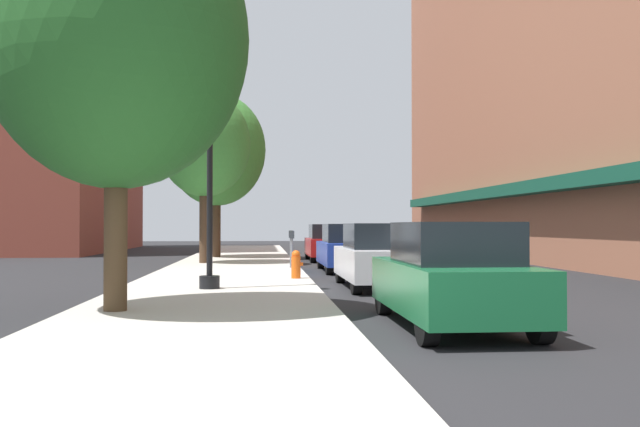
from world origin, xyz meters
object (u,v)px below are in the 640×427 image
tree_near (117,38)px  car_white (378,257)px  lamppost (210,158)px  car_blue (347,248)px  tree_mid (217,150)px  fire_hydrant (296,264)px  tree_far (205,145)px  parking_meter_far (292,245)px  car_red (327,243)px  car_green (451,276)px  parking_meter_near (291,244)px

tree_near → car_white: size_ratio=1.74×
lamppost → car_blue: 8.73m
tree_mid → car_blue: 11.03m
fire_hydrant → tree_far: tree_far is taller
parking_meter_far → tree_near: tree_near is taller
tree_mid → car_red: tree_mid is taller
parking_meter_far → car_white: size_ratio=0.30×
car_green → car_white: (0.00, 6.70, 0.00)m
parking_meter_near → car_red: bearing=73.6°
tree_far → car_blue: 7.57m
parking_meter_far → tree_mid: (-3.14, 9.49, 4.23)m
lamppost → car_blue: bearing=60.0°
car_white → car_red: (0.00, 13.20, 0.00)m
lamppost → tree_far: 11.15m
tree_near → car_green: 7.07m
tree_far → car_green: bearing=-72.5°
car_white → car_blue: (0.00, 6.23, 0.00)m
lamppost → tree_mid: (-0.89, 16.02, 1.98)m
tree_far → tree_near: bearing=-91.1°
lamppost → car_red: (4.20, 14.23, -2.39)m
parking_meter_near → tree_far: bearing=134.3°
tree_far → car_white: 11.94m
tree_near → tree_far: bearing=88.9°
tree_far → car_white: bearing=-62.3°
parking_meter_near → parking_meter_far: 1.09m
parking_meter_far → car_white: (1.95, -5.50, -0.14)m
parking_meter_far → car_green: (1.95, -12.19, -0.14)m
tree_near → tree_far: tree_near is taller
car_blue → car_red: size_ratio=1.00×
parking_meter_near → car_red: 6.90m
car_blue → fire_hydrant: bearing=-112.4°
parking_meter_far → tree_mid: size_ratio=0.17×
parking_meter_far → tree_near: 11.82m
tree_far → tree_mid: bearing=88.4°
parking_meter_near → tree_near: (-3.58, -11.63, 3.96)m
tree_far → car_green: size_ratio=1.59×
tree_mid → tree_far: tree_mid is taller
car_green → car_blue: same height
fire_hydrant → tree_far: bearing=111.7°
tree_mid → parking_meter_far: bearing=-71.7°
fire_hydrant → car_blue: (2.01, 4.39, 0.29)m
tree_far → car_white: tree_far is taller
fire_hydrant → tree_near: (-3.52, -6.89, 4.38)m
fire_hydrant → car_white: bearing=-42.6°
parking_meter_far → car_red: (1.95, 7.70, -0.14)m
lamppost → parking_meter_far: bearing=71.0°
fire_hydrant → car_white: size_ratio=0.18×
parking_meter_near → car_white: size_ratio=0.30×
tree_near → car_blue: size_ratio=1.74×
parking_meter_far → parking_meter_near: bearing=90.0°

